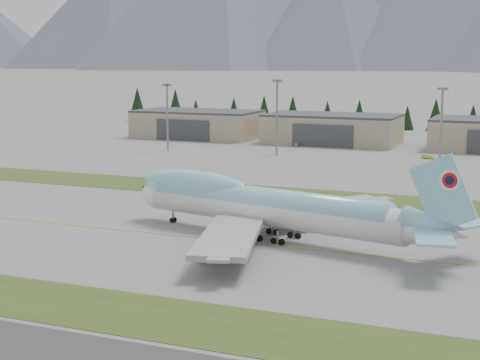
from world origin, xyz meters
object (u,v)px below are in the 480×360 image
at_px(hangar_left, 198,124).
at_px(hangar_center, 332,129).
at_px(service_vehicle_a, 296,146).
at_px(boeing_747_freighter, 268,206).
at_px(service_vehicle_b, 428,159).

bearing_deg(hangar_left, hangar_center, 0.00).
distance_m(hangar_left, service_vehicle_a, 48.01).
xyz_separation_m(boeing_747_freighter, hangar_left, (-83.48, 145.64, -0.31)).
relative_size(hangar_center, service_vehicle_a, 13.54).
height_order(hangar_left, hangar_center, same).
distance_m(boeing_747_freighter, service_vehicle_b, 116.49).
height_order(boeing_747_freighter, service_vehicle_a, boeing_747_freighter).
bearing_deg(service_vehicle_b, boeing_747_freighter, -172.40).
bearing_deg(service_vehicle_b, service_vehicle_a, 84.89).
bearing_deg(hangar_center, service_vehicle_a, -123.72).
xyz_separation_m(service_vehicle_a, service_vehicle_b, (48.41, -15.61, 0.00)).
bearing_deg(service_vehicle_b, hangar_center, 65.39).
relative_size(service_vehicle_a, service_vehicle_b, 0.85).
bearing_deg(hangar_left, service_vehicle_a, -17.26).
distance_m(hangar_left, hangar_center, 55.00).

